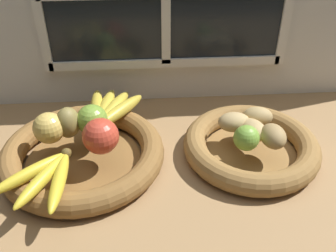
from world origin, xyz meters
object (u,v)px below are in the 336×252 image
Objects in this scene: fruit_bowl_left at (83,154)px; potato_back at (257,117)px; fruit_bowl_right at (251,146)px; potato_small at (273,136)px; apple_red_right at (101,136)px; banana_bunch_back at (108,109)px; apple_green_back at (92,120)px; banana_bunch_front at (44,177)px; potato_oblong at (234,122)px; lime_near at (246,138)px; pear_brown at (68,123)px; potato_large at (253,130)px; apple_golden_left at (49,128)px.

fruit_bowl_left is 5.18× the size of potato_back.
fruit_bowl_right is at bearing -0.00° from fruit_bowl_left.
fruit_bowl_left is 5.17× the size of potato_small.
banana_bunch_back is (0.61, 14.48, -2.38)cm from apple_red_right.
apple_green_back is at bearing 60.26° from fruit_bowl_left.
banana_bunch_front is (-8.11, -16.20, -2.28)cm from apple_green_back.
banana_bunch_back is 31.18cm from potato_oblong.
banana_bunch_back is 3.28× the size of lime_near.
pear_brown reaches higher than fruit_bowl_left.
pear_brown is (-7.85, 6.09, -0.23)cm from apple_red_right.
apple_red_right is 1.05× the size of potato_oblong.
fruit_bowl_right is 4.43× the size of apple_green_back.
potato_small is at bearing -4.62° from fruit_bowl_left.
potato_small is 0.91× the size of potato_large.
lime_near is (31.02, -15.95, 1.27)cm from banana_bunch_back.
banana_bunch_back is at bearing 168.99° from potato_back.
potato_back is 6.30cm from potato_oblong.
apple_red_right is 1.10× the size of potato_back.
fruit_bowl_right is 42.93cm from pear_brown.
potato_large is at bearing -2.17° from apple_golden_left.
potato_back is (39.08, 0.46, -1.27)cm from apple_green_back.
apple_green_back is 18.27cm from banana_bunch_front.
apple_red_right is at bearing -175.48° from fruit_bowl_right.
apple_red_right is at bearing -169.34° from potato_oblong.
banana_bunch_front is at bearing -165.20° from fruit_bowl_right.
banana_bunch_back is at bearing 152.79° from lime_near.
fruit_bowl_left is 8.16cm from apple_green_back.
potato_large is 5.11cm from lime_near.
potato_small reaches higher than potato_back.
apple_green_back is at bearing 109.54° from apple_red_right.
potato_back is (35.98, -7.00, 0.74)cm from banana_bunch_back.
banana_bunch_front is 26.19cm from banana_bunch_back.
fruit_bowl_right is 4.86cm from potato_large.
apple_golden_left reaches higher than potato_oblong.
apple_red_right is 31.12cm from potato_oblong.
lime_near is (-4.96, -8.95, 0.53)cm from potato_back.
apple_red_right reaches higher than potato_back.
apple_golden_left reaches higher than banana_bunch_front.
pear_brown is 15.70cm from banana_bunch_front.
apple_red_right is 34.59cm from potato_large.
apple_red_right is 37.93cm from potato_small.
lime_near is at bearing 10.34° from banana_bunch_front.
apple_red_right is at bearing -20.71° from apple_golden_left.
pear_brown is at bearing 169.16° from lime_near.
potato_oblong is at bearing -2.21° from apple_green_back.
apple_green_back is 0.99× the size of potato_small.
apple_golden_left is at bearing -178.28° from potato_oblong.
pear_brown is 1.03× the size of potato_back.
lime_near is at bearing -118.98° from potato_back.
apple_golden_left is 16.09cm from banana_bunch_back.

